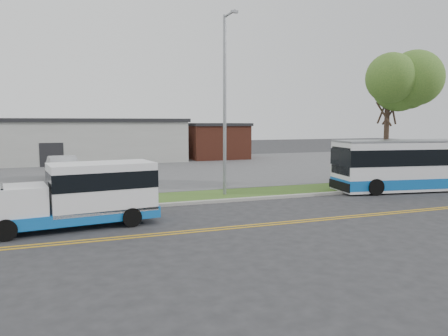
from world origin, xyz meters
name	(u,v)px	position (x,y,z in m)	size (l,w,h in m)	color
ground	(186,209)	(0.00, 0.00, 0.00)	(140.00, 140.00, 0.00)	#28282B
lane_line_north	(213,228)	(0.00, -3.85, 0.01)	(70.00, 0.12, 0.01)	#C38F16
lane_line_south	(216,230)	(0.00, -4.15, 0.01)	(70.00, 0.12, 0.01)	#C38F16
curb	(179,204)	(0.00, 1.10, 0.07)	(80.00, 0.30, 0.15)	#9E9B93
verge	(171,198)	(0.00, 2.90, 0.05)	(80.00, 3.30, 0.10)	#3A551C
parking_lot	(130,170)	(0.00, 17.00, 0.05)	(80.00, 25.00, 0.10)	#4C4C4F
commercial_building	(52,141)	(-6.00, 27.00, 2.18)	(25.40, 10.40, 4.35)	#9E9E99
brick_wing	(213,141)	(10.50, 26.00, 1.96)	(6.30, 7.30, 3.90)	brown
tree_east	(388,87)	(14.00, 3.00, 6.20)	(5.20, 5.20, 8.33)	#32241B
streetlight_near	(225,99)	(3.00, 2.73, 5.23)	(0.35, 1.53, 9.50)	gray
shuttle_bus	(86,193)	(-4.47, -1.73, 1.30)	(6.56, 2.81, 2.44)	#105CB0
transit_bus	(423,165)	(14.71, 0.60, 1.51)	(10.98, 4.04, 2.98)	white
pedestrian	(118,180)	(-2.64, 3.22, 1.09)	(0.72, 0.47, 1.97)	black
parked_car_a	(63,168)	(-5.15, 12.00, 0.92)	(1.73, 4.97, 1.64)	#B4B7BC
grocery_bag_left	(113,197)	(-2.94, 2.97, 0.26)	(0.32, 0.32, 0.32)	white
grocery_bag_right	(124,195)	(-2.34, 3.47, 0.26)	(0.32, 0.32, 0.32)	white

